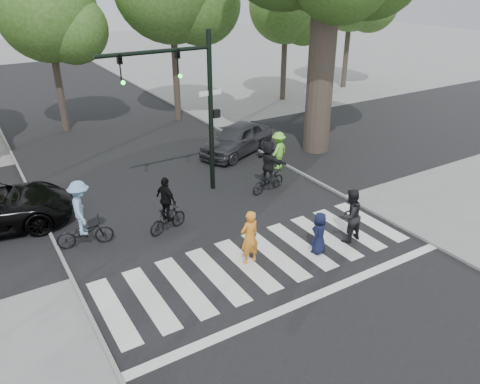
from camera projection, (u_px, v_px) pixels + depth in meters
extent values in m
plane|color=gray|center=(281.00, 276.00, 13.15)|extent=(120.00, 120.00, 0.00)
cube|color=black|center=(200.00, 207.00, 17.00)|extent=(10.00, 70.00, 0.01)
cube|color=black|center=(167.00, 179.00, 19.31)|extent=(70.00, 10.00, 0.01)
cube|color=gray|center=(55.00, 244.00, 14.60)|extent=(0.10, 70.00, 0.10)
cube|color=gray|center=(308.00, 177.00, 19.37)|extent=(0.10, 70.00, 0.10)
cube|color=silver|center=(113.00, 311.00, 11.79)|extent=(0.55, 3.00, 0.01)
cube|color=silver|center=(150.00, 298.00, 12.27)|extent=(0.55, 3.00, 0.01)
cube|color=silver|center=(185.00, 286.00, 12.74)|extent=(0.55, 3.00, 0.01)
cube|color=silver|center=(217.00, 275.00, 13.21)|extent=(0.55, 3.00, 0.01)
cube|color=silver|center=(247.00, 264.00, 13.68)|extent=(0.55, 3.00, 0.01)
cube|color=silver|center=(274.00, 255.00, 14.16)|extent=(0.55, 3.00, 0.01)
cube|color=silver|center=(301.00, 245.00, 14.63)|extent=(0.55, 3.00, 0.01)
cube|color=silver|center=(325.00, 237.00, 15.10)|extent=(0.55, 3.00, 0.01)
cube|color=silver|center=(348.00, 229.00, 15.57)|extent=(0.55, 3.00, 0.01)
cube|color=silver|center=(370.00, 221.00, 16.05)|extent=(0.55, 3.00, 0.01)
cube|color=silver|center=(308.00, 299.00, 12.23)|extent=(10.00, 0.30, 0.01)
cylinder|color=black|center=(211.00, 114.00, 17.21)|extent=(0.18, 0.18, 6.00)
cylinder|color=black|center=(155.00, 52.00, 15.24)|extent=(4.00, 0.14, 0.14)
imported|color=black|center=(178.00, 63.00, 15.81)|extent=(0.16, 0.20, 1.00)
sphere|color=#19E533|center=(180.00, 76.00, 15.89)|extent=(0.14, 0.14, 0.14)
imported|color=black|center=(121.00, 69.00, 14.87)|extent=(0.16, 0.20, 1.00)
sphere|color=#19E533|center=(123.00, 83.00, 14.94)|extent=(0.14, 0.14, 0.14)
cube|color=black|center=(216.00, 114.00, 17.32)|extent=(0.28, 0.18, 0.30)
cube|color=#FF660C|center=(219.00, 113.00, 17.37)|extent=(0.02, 0.14, 0.20)
cube|color=white|center=(210.00, 93.00, 16.87)|extent=(0.90, 0.04, 0.18)
cylinder|color=brown|center=(320.00, 76.00, 20.98)|extent=(1.20, 1.20, 7.00)
cylinder|color=brown|center=(334.00, 5.00, 19.68)|extent=(1.29, 1.74, 2.93)
cylinder|color=brown|center=(58.00, 78.00, 23.95)|extent=(0.36, 0.36, 5.60)
sphere|color=#336117|center=(47.00, 12.00, 22.58)|extent=(4.80, 4.80, 4.80)
sphere|color=#336117|center=(73.00, 29.00, 22.82)|extent=(3.36, 3.36, 3.36)
cylinder|color=brown|center=(175.00, 60.00, 25.55)|extent=(0.36, 0.36, 6.72)
sphere|color=#336117|center=(200.00, 4.00, 24.19)|extent=(4.20, 4.20, 4.20)
cylinder|color=brown|center=(284.00, 57.00, 30.21)|extent=(0.36, 0.36, 5.46)
sphere|color=#336117|center=(286.00, 6.00, 28.88)|extent=(4.60, 4.60, 4.60)
sphere|color=#336117|center=(304.00, 19.00, 29.11)|extent=(3.22, 3.22, 3.22)
cylinder|color=brown|center=(347.00, 44.00, 33.36)|extent=(0.36, 0.36, 6.16)
sphere|color=#336117|center=(371.00, 4.00, 32.12)|extent=(3.78, 3.78, 3.78)
imported|color=orange|center=(250.00, 237.00, 13.45)|extent=(0.65, 0.46, 1.69)
imported|color=#121733|center=(319.00, 233.00, 14.01)|extent=(0.77, 0.65, 1.34)
imported|color=black|center=(350.00, 216.00, 14.56)|extent=(0.91, 0.73, 1.77)
imported|color=black|center=(85.00, 233.00, 14.46)|extent=(1.81, 0.92, 0.90)
imported|color=#81A7CC|center=(81.00, 208.00, 14.09)|extent=(0.85, 1.22, 1.73)
imported|color=black|center=(168.00, 219.00, 15.27)|extent=(1.53, 0.81, 0.88)
imported|color=black|center=(166.00, 200.00, 14.96)|extent=(0.61, 0.96, 1.52)
imported|color=black|center=(268.00, 181.00, 18.08)|extent=(1.69, 0.86, 0.85)
imported|color=black|center=(269.00, 162.00, 17.73)|extent=(0.75, 1.57, 1.63)
imported|color=#393A3F|center=(237.00, 139.00, 21.76)|extent=(4.50, 3.18, 1.42)
imported|color=#7DF43F|center=(278.00, 150.00, 20.05)|extent=(1.20, 0.96, 1.63)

